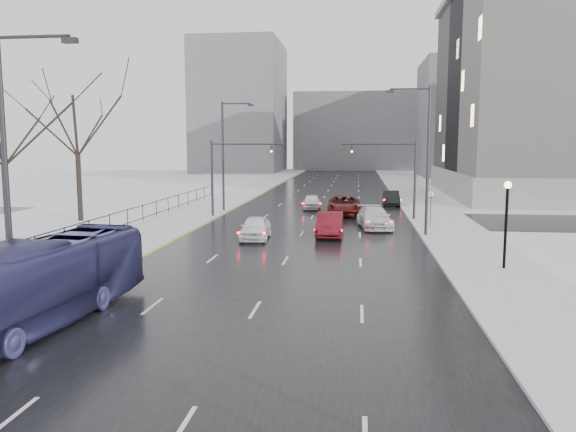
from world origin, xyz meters
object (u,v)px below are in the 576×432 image
at_px(streetlight_l_near, 11,162).
at_px(sedan_right_far, 374,218).
at_px(mast_signal_right, 402,170).
at_px(bus, 38,283).
at_px(sedan_center_near, 256,228).
at_px(streetlight_l_far, 225,150).
at_px(sedan_center_far, 312,202).
at_px(tree_park_e, 81,222).
at_px(streetlight_r_mid, 425,153).
at_px(sedan_right_distant, 391,198).
at_px(tree_park_d, 9,244).
at_px(sedan_right_cross, 344,205).
at_px(no_uturn_sign, 431,197).
at_px(mast_signal_left, 224,169).
at_px(lamppost_r_mid, 507,212).
at_px(sedan_right_near, 330,224).

distance_m(streetlight_l_near, sedan_right_far, 27.21).
bearing_deg(mast_signal_right, bus, -116.53).
bearing_deg(bus, sedan_center_near, 81.78).
bearing_deg(streetlight_l_far, sedan_center_near, -69.68).
relative_size(mast_signal_right, sedan_center_far, 1.59).
height_order(tree_park_e, streetlight_r_mid, streetlight_r_mid).
bearing_deg(sedan_center_far, sedan_right_distant, 24.68).
distance_m(streetlight_r_mid, streetlight_l_near, 25.82).
relative_size(mast_signal_right, sedan_right_distant, 1.46).
distance_m(sedan_right_far, sedan_center_far, 12.76).
height_order(tree_park_d, sedan_right_cross, tree_park_d).
xyz_separation_m(tree_park_d, sedan_right_cross, (20.45, 16.72, 0.89)).
height_order(no_uturn_sign, sedan_right_cross, no_uturn_sign).
bearing_deg(sedan_center_near, streetlight_l_far, 107.10).
bearing_deg(mast_signal_left, sedan_center_far, 44.76).
bearing_deg(sedan_right_distant, no_uturn_sign, -82.84).
xyz_separation_m(tree_park_d, lamppost_r_mid, (28.80, -4.00, 2.94)).
xyz_separation_m(tree_park_e, no_uturn_sign, (27.40, 0.00, 2.30)).
distance_m(streetlight_l_near, mast_signal_right, 32.03).
bearing_deg(sedan_center_near, streetlight_r_mid, 9.85).
height_order(no_uturn_sign, sedan_right_distant, no_uturn_sign).
bearing_deg(sedan_center_near, bus, -106.29).
xyz_separation_m(streetlight_l_near, lamppost_r_mid, (19.17, 10.00, -2.67)).
xyz_separation_m(tree_park_e, sedan_right_distant, (25.40, 15.01, 0.77)).
distance_m(tree_park_e, mast_signal_right, 26.16).
bearing_deg(lamppost_r_mid, streetlight_l_far, 131.06).
height_order(mast_signal_left, sedan_right_near, mast_signal_left).
bearing_deg(streetlight_l_far, sedan_right_far, -33.37).
relative_size(streetlight_l_far, lamppost_r_mid, 2.34).
relative_size(tree_park_e, bus, 1.27).
distance_m(mast_signal_right, no_uturn_sign, 4.77).
height_order(streetlight_r_mid, no_uturn_sign, streetlight_r_mid).
bearing_deg(sedan_right_cross, tree_park_d, -142.26).
bearing_deg(no_uturn_sign, sedan_center_far, 132.01).
bearing_deg(streetlight_l_far, sedan_right_cross, -6.76).
distance_m(tree_park_e, sedan_center_near, 16.77).
distance_m(tree_park_d, streetlight_l_far, 21.17).
relative_size(sedan_center_near, sedan_right_near, 0.91).
distance_m(sedan_center_near, sedan_right_distant, 23.75).
xyz_separation_m(sedan_right_cross, sedan_center_far, (-3.15, 4.05, -0.15)).
xyz_separation_m(tree_park_e, mast_signal_left, (10.87, 4.00, 4.11)).
distance_m(streetlight_l_near, streetlight_l_far, 32.00).
distance_m(sedan_right_cross, sedan_center_far, 5.14).
distance_m(streetlight_r_mid, sedan_right_near, 7.86).
distance_m(streetlight_l_near, sedan_right_distant, 42.21).
bearing_deg(mast_signal_right, mast_signal_left, 180.00).
bearing_deg(tree_park_e, tree_park_d, -87.71).
bearing_deg(sedan_right_cross, no_uturn_sign, -47.26).
height_order(streetlight_r_mid, sedan_right_near, streetlight_r_mid).
bearing_deg(lamppost_r_mid, sedan_right_far, 114.06).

